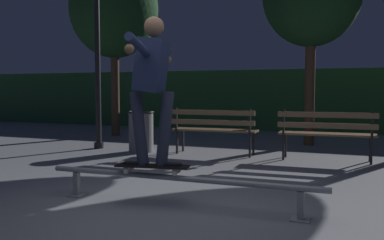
{
  "coord_description": "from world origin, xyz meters",
  "views": [
    {
      "loc": [
        1.7,
        -3.69,
        1.22
      ],
      "look_at": [
        -0.14,
        1.06,
        0.85
      ],
      "focal_mm": 39.21,
      "sensor_mm": 36.0,
      "label": 1
    }
  ],
  "objects_px": {
    "park_bench_left_center": "(326,130)",
    "lamp_post_left": "(97,28)",
    "tree_far_left": "(114,10)",
    "park_bench_leftmost": "(214,126)",
    "skateboard": "(152,166)",
    "trash_can": "(141,131)",
    "grind_rail": "(177,182)",
    "skateboarder": "(152,78)"
  },
  "relations": [
    {
      "from": "tree_far_left",
      "to": "lamp_post_left",
      "type": "bearing_deg",
      "value": -66.66
    },
    {
      "from": "skateboard",
      "to": "tree_far_left",
      "type": "xyz_separation_m",
      "value": [
        -3.92,
        5.66,
        2.89
      ]
    },
    {
      "from": "grind_rail",
      "to": "tree_far_left",
      "type": "bearing_deg",
      "value": 126.63
    },
    {
      "from": "park_bench_leftmost",
      "to": "tree_far_left",
      "type": "bearing_deg",
      "value": 147.5
    },
    {
      "from": "park_bench_left_center",
      "to": "grind_rail",
      "type": "bearing_deg",
      "value": -110.25
    },
    {
      "from": "lamp_post_left",
      "to": "tree_far_left",
      "type": "bearing_deg",
      "value": 113.34
    },
    {
      "from": "park_bench_leftmost",
      "to": "trash_can",
      "type": "xyz_separation_m",
      "value": [
        -1.45,
        -0.14,
        -0.12
      ]
    },
    {
      "from": "grind_rail",
      "to": "skateboarder",
      "type": "distance_m",
      "value": 1.12
    },
    {
      "from": "skateboarder",
      "to": "trash_can",
      "type": "bearing_deg",
      "value": 119.95
    },
    {
      "from": "tree_far_left",
      "to": "grind_rail",
      "type": "bearing_deg",
      "value": -53.37
    },
    {
      "from": "park_bench_left_center",
      "to": "lamp_post_left",
      "type": "height_order",
      "value": "lamp_post_left"
    },
    {
      "from": "park_bench_left_center",
      "to": "lamp_post_left",
      "type": "relative_size",
      "value": 0.41
    },
    {
      "from": "grind_rail",
      "to": "skateboarder",
      "type": "xyz_separation_m",
      "value": [
        -0.28,
        0.0,
        1.08
      ]
    },
    {
      "from": "skateboarder",
      "to": "park_bench_left_center",
      "type": "relative_size",
      "value": 0.97
    },
    {
      "from": "skateboarder",
      "to": "trash_can",
      "type": "xyz_separation_m",
      "value": [
        -1.91,
        3.31,
        -0.93
      ]
    },
    {
      "from": "skateboard",
      "to": "park_bench_leftmost",
      "type": "bearing_deg",
      "value": 97.45
    },
    {
      "from": "grind_rail",
      "to": "park_bench_left_center",
      "type": "distance_m",
      "value": 3.69
    },
    {
      "from": "tree_far_left",
      "to": "lamp_post_left",
      "type": "height_order",
      "value": "tree_far_left"
    },
    {
      "from": "tree_far_left",
      "to": "park_bench_leftmost",
      "type": "bearing_deg",
      "value": -32.5
    },
    {
      "from": "grind_rail",
      "to": "skateboard",
      "type": "bearing_deg",
      "value": 180.0
    },
    {
      "from": "grind_rail",
      "to": "park_bench_leftmost",
      "type": "distance_m",
      "value": 3.54
    },
    {
      "from": "tree_far_left",
      "to": "trash_can",
      "type": "height_order",
      "value": "tree_far_left"
    },
    {
      "from": "grind_rail",
      "to": "trash_can",
      "type": "relative_size",
      "value": 3.83
    },
    {
      "from": "lamp_post_left",
      "to": "grind_rail",
      "type": "bearing_deg",
      "value": -46.57
    },
    {
      "from": "grind_rail",
      "to": "skateboard",
      "type": "xyz_separation_m",
      "value": [
        -0.29,
        0.0,
        0.14
      ]
    },
    {
      "from": "trash_can",
      "to": "tree_far_left",
      "type": "bearing_deg",
      "value": 130.66
    },
    {
      "from": "trash_can",
      "to": "grind_rail",
      "type": "bearing_deg",
      "value": -56.51
    },
    {
      "from": "skateboarder",
      "to": "lamp_post_left",
      "type": "xyz_separation_m",
      "value": [
        -2.96,
        3.43,
        1.14
      ]
    },
    {
      "from": "park_bench_left_center",
      "to": "lamp_post_left",
      "type": "distance_m",
      "value": 4.92
    },
    {
      "from": "skateboard",
      "to": "lamp_post_left",
      "type": "distance_m",
      "value": 4.98
    },
    {
      "from": "park_bench_leftmost",
      "to": "lamp_post_left",
      "type": "xyz_separation_m",
      "value": [
        -2.51,
        -0.02,
        1.94
      ]
    },
    {
      "from": "grind_rail",
      "to": "tree_far_left",
      "type": "relative_size",
      "value": 0.67
    },
    {
      "from": "skateboarder",
      "to": "tree_far_left",
      "type": "bearing_deg",
      "value": 124.75
    },
    {
      "from": "skateboarder",
      "to": "park_bench_leftmost",
      "type": "bearing_deg",
      "value": 97.5
    },
    {
      "from": "skateboard",
      "to": "park_bench_leftmost",
      "type": "distance_m",
      "value": 3.48
    },
    {
      "from": "skateboarder",
      "to": "tree_far_left",
      "type": "relative_size",
      "value": 0.34
    },
    {
      "from": "skateboarder",
      "to": "skateboard",
      "type": "bearing_deg",
      "value": -170.51
    },
    {
      "from": "skateboard",
      "to": "park_bench_left_center",
      "type": "height_order",
      "value": "park_bench_left_center"
    },
    {
      "from": "skateboarder",
      "to": "park_bench_leftmost",
      "type": "distance_m",
      "value": 3.57
    },
    {
      "from": "skateboarder",
      "to": "tree_far_left",
      "type": "distance_m",
      "value": 7.16
    },
    {
      "from": "grind_rail",
      "to": "park_bench_left_center",
      "type": "height_order",
      "value": "park_bench_left_center"
    },
    {
      "from": "skateboarder",
      "to": "lamp_post_left",
      "type": "height_order",
      "value": "lamp_post_left"
    }
  ]
}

